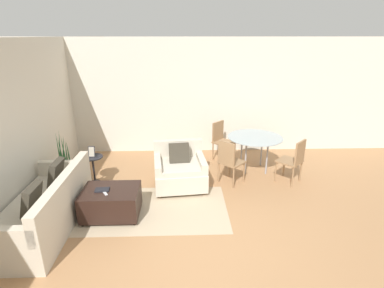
{
  "coord_description": "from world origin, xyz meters",
  "views": [
    {
      "loc": [
        -0.19,
        -3.4,
        2.78
      ],
      "look_at": [
        -0.0,
        2.16,
        0.75
      ],
      "focal_mm": 28.0,
      "sensor_mm": 36.0,
      "label": 1
    }
  ],
  "objects_px": {
    "book_stack": "(102,190)",
    "side_table": "(93,165)",
    "tv_remote_primary": "(105,193)",
    "dining_chair_far_left": "(221,138)",
    "potted_plant": "(66,172)",
    "dining_table": "(255,140)",
    "couch": "(45,210)",
    "armchair": "(180,170)",
    "dining_chair_near_right": "(294,159)",
    "ottoman": "(111,201)",
    "picture_frame": "(92,152)",
    "dining_chair_near_left": "(229,159)"
  },
  "relations": [
    {
      "from": "book_stack",
      "to": "side_table",
      "type": "xyz_separation_m",
      "value": [
        -0.47,
        1.16,
        -0.07
      ]
    },
    {
      "from": "book_stack",
      "to": "tv_remote_primary",
      "type": "xyz_separation_m",
      "value": [
        0.07,
        -0.11,
        -0.01
      ]
    },
    {
      "from": "book_stack",
      "to": "dining_chair_far_left",
      "type": "xyz_separation_m",
      "value": [
        2.19,
        2.32,
        0.05
      ]
    },
    {
      "from": "dining_chair_far_left",
      "to": "tv_remote_primary",
      "type": "bearing_deg",
      "value": -131.1
    },
    {
      "from": "potted_plant",
      "to": "side_table",
      "type": "distance_m",
      "value": 0.59
    },
    {
      "from": "dining_table",
      "to": "book_stack",
      "type": "bearing_deg",
      "value": -149.16
    },
    {
      "from": "potted_plant",
      "to": "dining_table",
      "type": "xyz_separation_m",
      "value": [
        3.85,
        0.49,
        0.45
      ]
    },
    {
      "from": "couch",
      "to": "book_stack",
      "type": "distance_m",
      "value": 0.87
    },
    {
      "from": "book_stack",
      "to": "side_table",
      "type": "height_order",
      "value": "side_table"
    },
    {
      "from": "armchair",
      "to": "side_table",
      "type": "bearing_deg",
      "value": 173.6
    },
    {
      "from": "armchair",
      "to": "book_stack",
      "type": "xyz_separation_m",
      "value": [
        -1.22,
        -0.97,
        0.13
      ]
    },
    {
      "from": "book_stack",
      "to": "dining_chair_near_right",
      "type": "bearing_deg",
      "value": 16.92
    },
    {
      "from": "side_table",
      "to": "dining_chair_near_right",
      "type": "xyz_separation_m",
      "value": [
        3.92,
        -0.11,
        0.12
      ]
    },
    {
      "from": "ottoman",
      "to": "dining_chair_far_left",
      "type": "bearing_deg",
      "value": 48.19
    },
    {
      "from": "tv_remote_primary",
      "to": "dining_chair_far_left",
      "type": "distance_m",
      "value": 3.22
    },
    {
      "from": "picture_frame",
      "to": "dining_chair_far_left",
      "type": "relative_size",
      "value": 0.23
    },
    {
      "from": "dining_table",
      "to": "dining_chair_far_left",
      "type": "xyz_separation_m",
      "value": [
        -0.63,
        0.63,
        -0.16
      ]
    },
    {
      "from": "armchair",
      "to": "potted_plant",
      "type": "distance_m",
      "value": 2.27
    },
    {
      "from": "ottoman",
      "to": "book_stack",
      "type": "height_order",
      "value": "book_stack"
    },
    {
      "from": "dining_chair_near_right",
      "to": "book_stack",
      "type": "bearing_deg",
      "value": -163.08
    },
    {
      "from": "armchair",
      "to": "picture_frame",
      "type": "distance_m",
      "value": 1.74
    },
    {
      "from": "couch",
      "to": "potted_plant",
      "type": "xyz_separation_m",
      "value": [
        -0.23,
        1.47,
        -0.06
      ]
    },
    {
      "from": "dining_chair_near_right",
      "to": "armchair",
      "type": "bearing_deg",
      "value": -178.0
    },
    {
      "from": "book_stack",
      "to": "dining_chair_far_left",
      "type": "distance_m",
      "value": 3.19
    },
    {
      "from": "dining_chair_far_left",
      "to": "potted_plant",
      "type": "bearing_deg",
      "value": -160.69
    },
    {
      "from": "picture_frame",
      "to": "dining_table",
      "type": "distance_m",
      "value": 3.33
    },
    {
      "from": "ottoman",
      "to": "potted_plant",
      "type": "relative_size",
      "value": 0.82
    },
    {
      "from": "dining_table",
      "to": "dining_chair_near_right",
      "type": "distance_m",
      "value": 0.91
    },
    {
      "from": "armchair",
      "to": "dining_table",
      "type": "bearing_deg",
      "value": 24.03
    },
    {
      "from": "book_stack",
      "to": "tv_remote_primary",
      "type": "bearing_deg",
      "value": -55.62
    },
    {
      "from": "ottoman",
      "to": "dining_chair_near_left",
      "type": "xyz_separation_m",
      "value": [
        2.07,
        1.04,
        0.27
      ]
    },
    {
      "from": "dining_table",
      "to": "dining_chair_near_left",
      "type": "distance_m",
      "value": 0.91
    },
    {
      "from": "potted_plant",
      "to": "picture_frame",
      "type": "distance_m",
      "value": 0.71
    },
    {
      "from": "tv_remote_primary",
      "to": "dining_chair_near_left",
      "type": "bearing_deg",
      "value": 28.67
    },
    {
      "from": "tv_remote_primary",
      "to": "dining_table",
      "type": "xyz_separation_m",
      "value": [
        2.75,
        1.79,
        0.21
      ]
    },
    {
      "from": "couch",
      "to": "book_stack",
      "type": "xyz_separation_m",
      "value": [
        0.8,
        0.28,
        0.18
      ]
    },
    {
      "from": "picture_frame",
      "to": "dining_table",
      "type": "relative_size",
      "value": 0.18
    },
    {
      "from": "armchair",
      "to": "ottoman",
      "type": "xyz_separation_m",
      "value": [
        -1.1,
        -0.96,
        -0.09
      ]
    },
    {
      "from": "tv_remote_primary",
      "to": "armchair",
      "type": "bearing_deg",
      "value": 43.12
    },
    {
      "from": "tv_remote_primary",
      "to": "potted_plant",
      "type": "xyz_separation_m",
      "value": [
        -1.1,
        1.3,
        -0.23
      ]
    },
    {
      "from": "book_stack",
      "to": "dining_chair_far_left",
      "type": "height_order",
      "value": "dining_chair_far_left"
    },
    {
      "from": "armchair",
      "to": "picture_frame",
      "type": "height_order",
      "value": "armchair"
    },
    {
      "from": "tv_remote_primary",
      "to": "side_table",
      "type": "height_order",
      "value": "side_table"
    },
    {
      "from": "book_stack",
      "to": "dining_chair_near_right",
      "type": "distance_m",
      "value": 3.61
    },
    {
      "from": "dining_chair_near_right",
      "to": "tv_remote_primary",
      "type": "bearing_deg",
      "value": -161.13
    },
    {
      "from": "dining_chair_near_left",
      "to": "ottoman",
      "type": "bearing_deg",
      "value": -153.24
    },
    {
      "from": "armchair",
      "to": "dining_chair_near_right",
      "type": "relative_size",
      "value": 1.15
    },
    {
      "from": "armchair",
      "to": "tv_remote_primary",
      "type": "xyz_separation_m",
      "value": [
        -1.15,
        -1.08,
        0.13
      ]
    },
    {
      "from": "potted_plant",
      "to": "side_table",
      "type": "bearing_deg",
      "value": -2.94
    },
    {
      "from": "picture_frame",
      "to": "dining_chair_far_left",
      "type": "height_order",
      "value": "dining_chair_far_left"
    }
  ]
}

